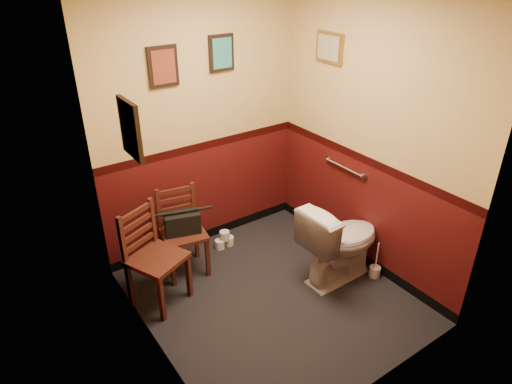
% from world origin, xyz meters
% --- Properties ---
extents(floor, '(2.20, 2.40, 0.00)m').
position_xyz_m(floor, '(0.00, 0.00, 0.00)').
color(floor, black).
rests_on(floor, ground).
extents(wall_back, '(2.20, 0.00, 2.70)m').
position_xyz_m(wall_back, '(0.00, 1.20, 1.35)').
color(wall_back, '#4A100F').
rests_on(wall_back, ground).
extents(wall_front, '(2.20, 0.00, 2.70)m').
position_xyz_m(wall_front, '(0.00, -1.20, 1.35)').
color(wall_front, '#4A100F').
rests_on(wall_front, ground).
extents(wall_left, '(0.00, 2.40, 2.70)m').
position_xyz_m(wall_left, '(-1.10, 0.00, 1.35)').
color(wall_left, '#4A100F').
rests_on(wall_left, ground).
extents(wall_right, '(0.00, 2.40, 2.70)m').
position_xyz_m(wall_right, '(1.10, 0.00, 1.35)').
color(wall_right, '#4A100F').
rests_on(wall_right, ground).
extents(grab_bar, '(0.05, 0.56, 0.06)m').
position_xyz_m(grab_bar, '(1.07, 0.25, 0.95)').
color(grab_bar, silver).
rests_on(grab_bar, wall_right).
extents(framed_print_back_a, '(0.28, 0.04, 0.36)m').
position_xyz_m(framed_print_back_a, '(-0.35, 1.18, 1.95)').
color(framed_print_back_a, black).
rests_on(framed_print_back_a, wall_back).
extents(framed_print_back_b, '(0.26, 0.04, 0.34)m').
position_xyz_m(framed_print_back_b, '(0.25, 1.18, 2.00)').
color(framed_print_back_b, black).
rests_on(framed_print_back_b, wall_back).
extents(framed_print_left, '(0.04, 0.30, 0.38)m').
position_xyz_m(framed_print_left, '(-1.08, 0.10, 1.85)').
color(framed_print_left, black).
rests_on(framed_print_left, wall_left).
extents(framed_print_right, '(0.04, 0.34, 0.28)m').
position_xyz_m(framed_print_right, '(1.08, 0.60, 2.05)').
color(framed_print_right, olive).
rests_on(framed_print_right, wall_right).
extents(toilet, '(0.84, 0.48, 0.81)m').
position_xyz_m(toilet, '(0.72, -0.12, 0.41)').
color(toilet, white).
rests_on(toilet, floor).
extents(toilet_brush, '(0.11, 0.11, 0.39)m').
position_xyz_m(toilet_brush, '(1.02, -0.33, 0.06)').
color(toilet_brush, silver).
rests_on(toilet_brush, floor).
extents(chair_left, '(0.57, 0.57, 0.93)m').
position_xyz_m(chair_left, '(-0.87, 0.59, 0.46)').
color(chair_left, '#4B2116').
rests_on(chair_left, floor).
extents(chair_right, '(0.47, 0.47, 0.87)m').
position_xyz_m(chair_right, '(-0.45, 0.86, 0.44)').
color(chair_right, '#4B2116').
rests_on(chair_right, floor).
extents(handbag, '(0.37, 0.25, 0.24)m').
position_xyz_m(handbag, '(-0.46, 0.82, 0.56)').
color(handbag, black).
rests_on(handbag, chair_right).
extents(tp_stack, '(0.22, 0.12, 0.19)m').
position_xyz_m(tp_stack, '(0.07, 0.95, 0.08)').
color(tp_stack, silver).
rests_on(tp_stack, floor).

